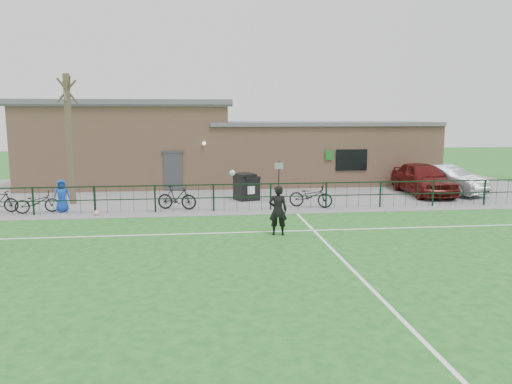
{
  "coord_description": "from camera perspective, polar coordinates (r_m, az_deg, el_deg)",
  "views": [
    {
      "loc": [
        -2.15,
        -13.37,
        4.25
      ],
      "look_at": [
        0.0,
        5.0,
        1.3
      ],
      "focal_mm": 35.0,
      "sensor_mm": 36.0,
      "label": 1
    }
  ],
  "objects": [
    {
      "name": "ground",
      "position": [
        14.19,
        2.38,
        -8.37
      ],
      "size": [
        90.0,
        90.0,
        0.0
      ],
      "primitive_type": "plane",
      "color": "#19561A",
      "rests_on": "ground"
    },
    {
      "name": "sign_post",
      "position": [
        23.54,
        2.61,
        1.17
      ],
      "size": [
        0.07,
        0.07,
        2.0
      ],
      "primitive_type": "cylinder",
      "rotation": [
        0.0,
        0.0,
        -0.09
      ],
      "color": "black",
      "rests_on": "paving_strip"
    },
    {
      "name": "paving_strip",
      "position": [
        27.29,
        -2.08,
        0.12
      ],
      "size": [
        34.0,
        13.0,
        0.02
      ],
      "primitive_type": "cube",
      "color": "slate",
      "rests_on": "ground"
    },
    {
      "name": "bicycle_e",
      "position": [
        22.63,
        6.27,
        -0.44
      ],
      "size": [
        2.07,
        1.37,
        1.03
      ],
      "primitive_type": "imported",
      "rotation": [
        0.0,
        0.0,
        1.18
      ],
      "color": "black",
      "rests_on": "paving_strip"
    },
    {
      "name": "perimeter_fence",
      "position": [
        21.79,
        -0.92,
        -0.58
      ],
      "size": [
        28.0,
        0.1,
        1.2
      ],
      "primitive_type": "cube",
      "color": "black",
      "rests_on": "ground"
    },
    {
      "name": "car_silver",
      "position": [
        28.2,
        20.82,
        1.36
      ],
      "size": [
        3.26,
        4.75,
        1.48
      ],
      "primitive_type": "imported",
      "rotation": [
        0.0,
        0.0,
        0.42
      ],
      "color": "#95989C",
      "rests_on": "paving_strip"
    },
    {
      "name": "car_maroon",
      "position": [
        27.41,
        18.54,
        1.48
      ],
      "size": [
        2.09,
        4.97,
        1.68
      ],
      "primitive_type": "imported",
      "rotation": [
        0.0,
        0.0,
        -0.02
      ],
      "color": "#4E0F0E",
      "rests_on": "paving_strip"
    },
    {
      "name": "clubhouse",
      "position": [
        29.96,
        -4.26,
        5.16
      ],
      "size": [
        24.25,
        5.4,
        4.96
      ],
      "color": "tan",
      "rests_on": "ground"
    },
    {
      "name": "ball_ground",
      "position": [
        21.81,
        -17.78,
        -2.3
      ],
      "size": [
        0.23,
        0.23,
        0.23
      ],
      "primitive_type": "sphere",
      "color": "silver",
      "rests_on": "ground"
    },
    {
      "name": "spectator_child",
      "position": [
        22.94,
        -21.31,
        -0.4
      ],
      "size": [
        0.79,
        0.63,
        1.41
      ],
      "primitive_type": "imported",
      "rotation": [
        0.0,
        0.0,
        0.3
      ],
      "color": "#123DAA",
      "rests_on": "paving_strip"
    },
    {
      "name": "wheelie_bin_right",
      "position": [
        24.35,
        -1.33,
        0.51
      ],
      "size": [
        1.1,
        1.16,
        1.22
      ],
      "primitive_type": "cube",
      "rotation": [
        0.0,
        0.0,
        0.4
      ],
      "color": "black",
      "rests_on": "paving_strip"
    },
    {
      "name": "wheelie_bin_left",
      "position": [
        24.38,
        -0.66,
        0.37
      ],
      "size": [
        0.9,
        0.97,
        1.09
      ],
      "primitive_type": "cube",
      "rotation": [
        0.0,
        0.0,
        0.26
      ],
      "color": "black",
      "rests_on": "paving_strip"
    },
    {
      "name": "bicycle_c",
      "position": [
        23.19,
        -23.74,
        -1.06
      ],
      "size": [
        1.86,
        1.03,
        0.93
      ],
      "primitive_type": "imported",
      "rotation": [
        0.0,
        0.0,
        1.82
      ],
      "color": "black",
      "rests_on": "paving_strip"
    },
    {
      "name": "goalkeeper_kick",
      "position": [
        17.44,
        2.39,
        -2.01
      ],
      "size": [
        1.87,
        2.76,
        2.04
      ],
      "color": "black",
      "rests_on": "ground"
    },
    {
      "name": "pitch_line_mid",
      "position": [
        18.01,
        0.37,
        -4.57
      ],
      "size": [
        28.0,
        0.1,
        0.01
      ],
      "primitive_type": "cube",
      "color": "white",
      "rests_on": "ground"
    },
    {
      "name": "pitch_line_touch",
      "position": [
        21.7,
        -0.86,
        -2.22
      ],
      "size": [
        28.0,
        0.1,
        0.01
      ],
      "primitive_type": "cube",
      "color": "white",
      "rests_on": "ground"
    },
    {
      "name": "bicycle_d",
      "position": [
        22.25,
        -9.04,
        -0.62
      ],
      "size": [
        1.83,
        0.95,
        1.06
      ],
      "primitive_type": "imported",
      "rotation": [
        0.0,
        0.0,
        1.3
      ],
      "color": "black",
      "rests_on": "paving_strip"
    },
    {
      "name": "bare_tree",
      "position": [
        24.61,
        -20.52,
        5.58
      ],
      "size": [
        0.3,
        0.3,
        6.0
      ],
      "primitive_type": "cylinder",
      "color": "#483C2C",
      "rests_on": "ground"
    },
    {
      "name": "pitch_line_perp",
      "position": [
        14.63,
        10.21,
        -7.96
      ],
      "size": [
        0.1,
        16.0,
        0.01
      ],
      "primitive_type": "cube",
      "color": "white",
      "rests_on": "ground"
    }
  ]
}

